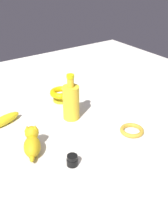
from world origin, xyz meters
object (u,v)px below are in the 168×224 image
Objects in this scene: bowl at (61,94)px; banana at (5,120)px; cat_figurine at (32,143)px; bottle_tall at (72,101)px; bangle at (132,130)px; nail_polish_jar at (72,160)px.

banana is at bearing 8.79° from bowl.
cat_figurine reaches higher than bowl.
bowl is 0.53× the size of bottle_tall.
banana is 1.35× the size of bowl.
cat_figurine is 1.33× the size of bangle.
bottle_tall is (0.04, 0.17, 0.04)m from bowl.
bottle_tall reaches higher than nail_polish_jar.
bangle is 0.29m from bottle_tall.
bowl is (-0.21, -0.43, 0.02)m from nail_polish_jar.
bowl reaches higher than bangle.
banana reaches higher than bangle.
banana is at bearing -24.34° from bottle_tall.
banana is 0.32m from bowl.
nail_polish_jar is 0.32m from bottle_tall.
cat_figurine is at bearing -16.59° from bangle.
cat_figurine is 0.87× the size of banana.
banana is (0.02, -0.24, -0.02)m from cat_figurine.
bottle_tall reaches higher than banana.
bottle_tall is (-0.25, -0.12, 0.04)m from cat_figurine.
cat_figurine reaches higher than banana.
bowl reaches higher than nail_polish_jar.
banana is (0.41, -0.36, 0.01)m from bangle.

